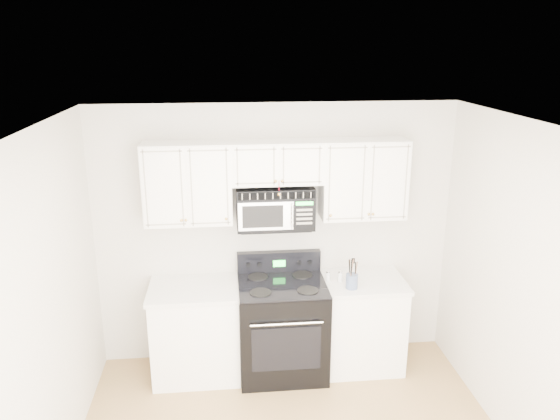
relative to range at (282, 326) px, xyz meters
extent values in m
cube|color=silver|center=(-0.03, -1.40, 2.12)|extent=(3.50, 3.50, 0.01)
cube|color=beige|center=(-0.03, 0.35, 0.82)|extent=(3.50, 0.01, 2.60)
cube|color=beige|center=(-1.78, -1.40, 0.82)|extent=(0.01, 3.50, 2.60)
cube|color=beige|center=(1.72, -1.40, 0.82)|extent=(0.01, 3.50, 2.60)
cube|color=white|center=(-0.83, 0.03, -0.04)|extent=(0.82, 0.63, 0.88)
cube|color=white|center=(-0.83, 0.03, 0.42)|extent=(0.86, 0.65, 0.04)
cube|color=black|center=(-0.83, 0.07, -0.43)|extent=(0.82, 0.55, 0.10)
cube|color=white|center=(0.77, 0.03, -0.04)|extent=(0.82, 0.63, 0.88)
cube|color=white|center=(0.77, 0.03, 0.42)|extent=(0.86, 0.65, 0.04)
cube|color=black|center=(0.77, 0.07, -0.43)|extent=(0.82, 0.55, 0.10)
cube|color=black|center=(0.00, -0.01, -0.02)|extent=(0.83, 0.71, 0.92)
cube|color=black|center=(0.00, -0.37, -0.03)|extent=(0.64, 0.01, 0.44)
cylinder|color=silver|center=(0.00, -0.39, 0.24)|extent=(0.66, 0.02, 0.02)
cube|color=black|center=(0.00, -0.01, 0.44)|extent=(0.83, 0.71, 0.02)
cube|color=black|center=(0.00, 0.31, 0.55)|extent=(0.83, 0.08, 0.22)
cube|color=#29EE3E|center=(0.00, 0.26, 0.55)|extent=(0.12, 0.00, 0.07)
cube|color=white|center=(-0.85, 0.18, 1.41)|extent=(0.80, 0.33, 0.75)
cube|color=white|center=(0.79, 0.18, 1.41)|extent=(0.80, 0.33, 0.75)
cube|color=white|center=(-0.03, 0.18, 1.59)|extent=(0.84, 0.33, 0.39)
sphere|color=tan|center=(-0.87, 0.00, 1.12)|extent=(0.03, 0.03, 0.03)
sphere|color=tan|center=(-0.51, 0.00, 1.12)|extent=(0.03, 0.03, 0.03)
sphere|color=tan|center=(0.45, 0.00, 1.12)|extent=(0.03, 0.03, 0.03)
sphere|color=tan|center=(0.81, 0.00, 1.12)|extent=(0.03, 0.03, 0.03)
sphere|color=tan|center=(-0.06, 0.00, 1.46)|extent=(0.03, 0.03, 0.03)
sphere|color=tan|center=(0.00, 0.00, 1.46)|extent=(0.03, 0.03, 0.03)
cylinder|color=red|center=(-0.03, 0.00, 1.40)|extent=(0.01, 0.00, 0.12)
sphere|color=tan|center=(-0.03, 0.00, 1.33)|extent=(0.04, 0.04, 0.04)
cube|color=black|center=(-0.05, 0.17, 1.17)|extent=(0.72, 0.36, 0.40)
cube|color=gray|center=(-0.05, -0.01, 1.32)|extent=(0.70, 0.01, 0.07)
cube|color=silver|center=(-0.15, -0.02, 1.13)|extent=(0.51, 0.01, 0.27)
cube|color=black|center=(-0.18, -0.02, 1.13)|extent=(0.37, 0.01, 0.21)
cube|color=black|center=(0.20, -0.02, 1.13)|extent=(0.20, 0.01, 0.27)
cube|color=#29EE3E|center=(0.20, -0.02, 1.25)|extent=(0.16, 0.00, 0.03)
cylinder|color=silver|center=(0.09, -0.05, 1.13)|extent=(0.02, 0.02, 0.23)
cylinder|color=#485F82|center=(0.64, -0.13, 0.51)|extent=(0.11, 0.11, 0.14)
cylinder|color=#87604A|center=(0.67, -0.13, 0.58)|extent=(0.01, 0.01, 0.24)
cylinder|color=black|center=(0.63, -0.11, 0.59)|extent=(0.01, 0.01, 0.26)
cylinder|color=#87604A|center=(0.63, -0.16, 0.60)|extent=(0.01, 0.01, 0.28)
cylinder|color=black|center=(0.67, -0.13, 0.58)|extent=(0.01, 0.01, 0.24)
cylinder|color=#87604A|center=(0.63, -0.11, 0.59)|extent=(0.01, 0.01, 0.26)
cylinder|color=black|center=(0.63, -0.16, 0.60)|extent=(0.01, 0.01, 0.28)
cylinder|color=silver|center=(0.45, 0.05, 0.48)|extent=(0.04, 0.04, 0.09)
cylinder|color=silver|center=(0.45, 0.05, 0.53)|extent=(0.04, 0.04, 0.02)
cylinder|color=silver|center=(0.57, 0.02, 0.48)|extent=(0.04, 0.04, 0.09)
cylinder|color=silver|center=(0.57, 0.02, 0.54)|extent=(0.05, 0.05, 0.02)
camera|label=1|loc=(-0.51, -4.71, 2.66)|focal=35.00mm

